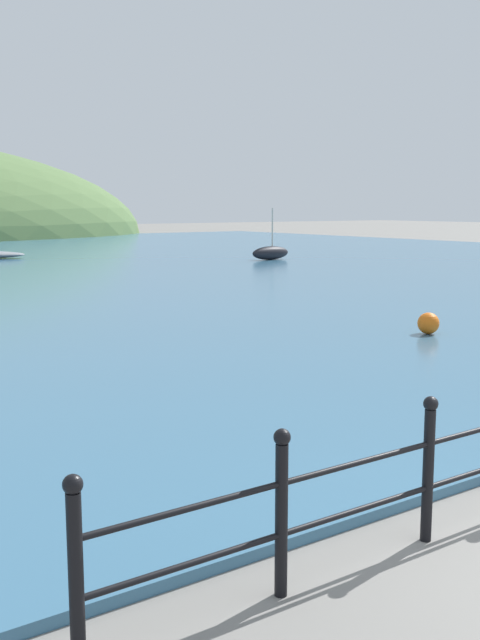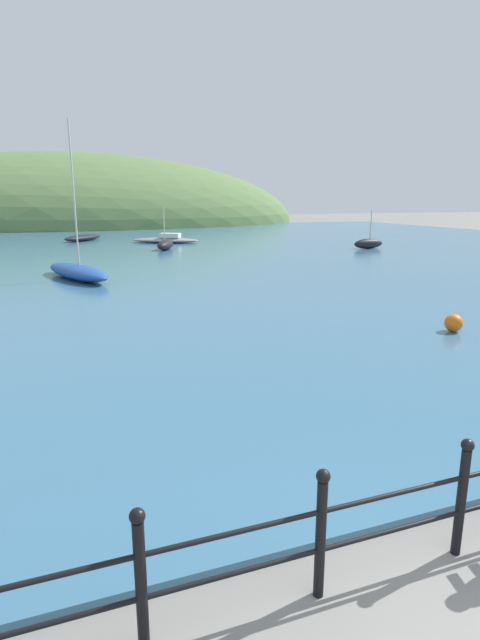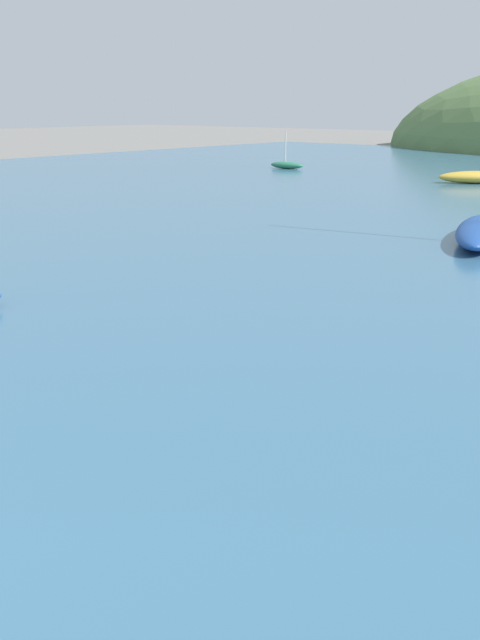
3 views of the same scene
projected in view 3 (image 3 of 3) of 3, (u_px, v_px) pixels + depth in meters
boat_far_right at (477, 177)px, 35.40m from camera, size 3.51×3.03×0.58m
boat_green_fishing at (287, 165)px, 43.43m from camera, size 2.20×0.76×2.13m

